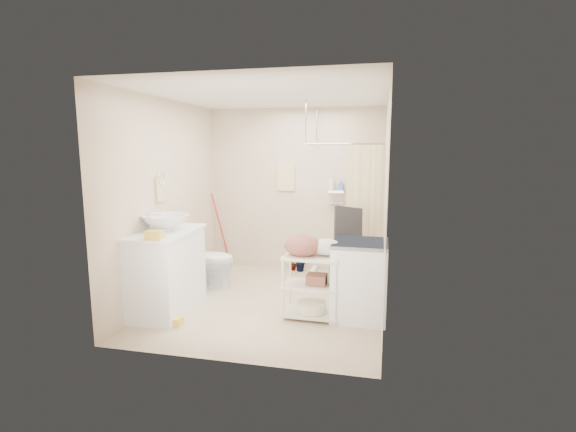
# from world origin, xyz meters

# --- Properties ---
(floor) EXTENTS (3.20, 3.20, 0.00)m
(floor) POSITION_xyz_m (0.00, 0.00, 0.00)
(floor) COLOR #C4B393
(floor) RESTS_ON ground
(ceiling) EXTENTS (2.80, 3.20, 0.04)m
(ceiling) POSITION_xyz_m (0.00, 0.00, 2.60)
(ceiling) COLOR silver
(ceiling) RESTS_ON ground
(wall_back) EXTENTS (2.80, 0.04, 2.60)m
(wall_back) POSITION_xyz_m (0.00, 1.60, 1.30)
(wall_back) COLOR beige
(wall_back) RESTS_ON ground
(wall_front) EXTENTS (2.80, 0.04, 2.60)m
(wall_front) POSITION_xyz_m (0.00, -1.60, 1.30)
(wall_front) COLOR beige
(wall_front) RESTS_ON ground
(wall_left) EXTENTS (0.04, 3.20, 2.60)m
(wall_left) POSITION_xyz_m (-1.40, 0.00, 1.30)
(wall_left) COLOR beige
(wall_left) RESTS_ON ground
(wall_right) EXTENTS (0.04, 3.20, 2.60)m
(wall_right) POSITION_xyz_m (1.40, 0.00, 1.30)
(wall_right) COLOR beige
(wall_right) RESTS_ON ground
(vanity) EXTENTS (0.67, 1.15, 0.99)m
(vanity) POSITION_xyz_m (-1.16, -0.56, 0.49)
(vanity) COLOR silver
(vanity) RESTS_ON ground
(sink) EXTENTS (0.58, 0.58, 0.19)m
(sink) POSITION_xyz_m (-1.15, -0.53, 1.08)
(sink) COLOR silver
(sink) RESTS_ON vanity
(counter_basket) EXTENTS (0.19, 0.16, 0.10)m
(counter_basket) POSITION_xyz_m (-1.02, -1.01, 1.04)
(counter_basket) COLOR gold
(counter_basket) RESTS_ON vanity
(floor_basket) EXTENTS (0.25, 0.20, 0.13)m
(floor_basket) POSITION_xyz_m (-0.86, -0.96, 0.07)
(floor_basket) COLOR yellow
(floor_basket) RESTS_ON ground
(toilet) EXTENTS (0.79, 0.47, 0.79)m
(toilet) POSITION_xyz_m (-1.04, 0.42, 0.40)
(toilet) COLOR silver
(toilet) RESTS_ON ground
(mop) EXTENTS (0.13, 0.13, 1.22)m
(mop) POSITION_xyz_m (-1.31, 1.54, 0.61)
(mop) COLOR red
(mop) RESTS_ON ground
(potted_plant_a) EXTENTS (0.22, 0.19, 0.36)m
(potted_plant_a) POSITION_xyz_m (-0.01, 1.44, 0.18)
(potted_plant_a) COLOR brown
(potted_plant_a) RESTS_ON ground
(potted_plant_b) EXTENTS (0.25, 0.25, 0.35)m
(potted_plant_b) POSITION_xyz_m (0.13, 1.40, 0.18)
(potted_plant_b) COLOR brown
(potted_plant_b) RESTS_ON ground
(hanging_towel) EXTENTS (0.28, 0.03, 0.42)m
(hanging_towel) POSITION_xyz_m (-0.15, 1.58, 1.50)
(hanging_towel) COLOR beige
(hanging_towel) RESTS_ON wall_back
(towel_ring) EXTENTS (0.04, 0.22, 0.34)m
(towel_ring) POSITION_xyz_m (-1.38, -0.20, 1.47)
(towel_ring) COLOR #D4C787
(towel_ring) RESTS_ON wall_left
(tp_holder) EXTENTS (0.08, 0.12, 0.14)m
(tp_holder) POSITION_xyz_m (-1.36, 0.05, 0.72)
(tp_holder) COLOR silver
(tp_holder) RESTS_ON wall_left
(shower) EXTENTS (1.10, 1.10, 2.10)m
(shower) POSITION_xyz_m (0.85, 1.05, 1.05)
(shower) COLOR white
(shower) RESTS_ON ground
(shampoo_bottle_a) EXTENTS (0.10, 0.10, 0.22)m
(shampoo_bottle_a) POSITION_xyz_m (0.59, 1.53, 1.43)
(shampoo_bottle_a) COLOR silver
(shampoo_bottle_a) RESTS_ON shower
(shampoo_bottle_b) EXTENTS (0.07, 0.07, 0.16)m
(shampoo_bottle_b) POSITION_xyz_m (0.74, 1.54, 1.40)
(shampoo_bottle_b) COLOR #4365B4
(shampoo_bottle_b) RESTS_ON shower
(washing_machine) EXTENTS (0.62, 0.65, 0.91)m
(washing_machine) POSITION_xyz_m (1.14, -0.27, 0.45)
(washing_machine) COLOR white
(washing_machine) RESTS_ON ground
(laundry_rack) EXTENTS (0.66, 0.40, 0.90)m
(laundry_rack) POSITION_xyz_m (0.60, -0.41, 0.45)
(laundry_rack) COLOR beige
(laundry_rack) RESTS_ON ground
(ironing_board) EXTENTS (0.37, 0.27, 1.30)m
(ironing_board) POSITION_xyz_m (0.98, 0.01, 0.65)
(ironing_board) COLOR black
(ironing_board) RESTS_ON ground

